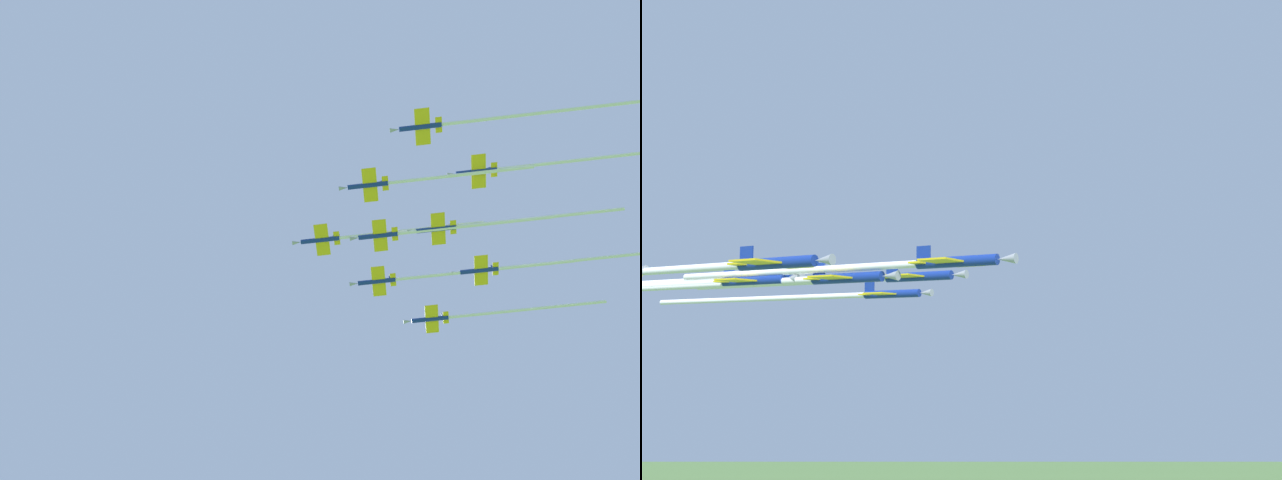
{
  "view_description": "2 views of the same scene",
  "coord_description": "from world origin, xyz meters",
  "views": [
    {
      "loc": [
        55.3,
        -14.24,
        1.84
      ],
      "look_at": [
        -14.5,
        -4.32,
        152.83
      ],
      "focal_mm": 35.13,
      "sensor_mm": 36.0,
      "label": 1
    },
    {
      "loc": [
        -102.33,
        -27.93,
        143.6
      ],
      "look_at": [
        -7.74,
        -3.17,
        156.17
      ],
      "focal_mm": 45.63,
      "sensor_mm": 36.0,
      "label": 2
    }
  ],
  "objects": [
    {
      "name": "jet_port_trail",
      "position": [
        -2.9,
        39.33,
        151.83
      ],
      "size": [
        17.65,
        54.42,
        2.69
      ],
      "rotation": [
        0.0,
        0.0,
        2.88
      ],
      "color": "navy"
    },
    {
      "name": "jet_tail_end",
      "position": [
        -13.49,
        53.87,
        152.31
      ],
      "size": [
        17.75,
        54.79,
        2.69
      ],
      "rotation": [
        0.0,
        0.0,
        2.88
      ],
      "color": "navy"
    },
    {
      "name": "jet_lead",
      "position": [
        -11.35,
        7.52,
        152.83
      ],
      "size": [
        16.31,
        49.38,
        2.69
      ],
      "rotation": [
        0.0,
        0.0,
        2.88
      ],
      "color": "navy"
    },
    {
      "name": "jet_starboard_inner",
      "position": [
        -20.16,
        28.77,
        152.15
      ],
      "size": [
        18.91,
        59.16,
        2.69
      ],
      "rotation": [
        0.0,
        0.0,
        2.88
      ],
      "color": "navy"
    },
    {
      "name": "jet_starboard_trail",
      "position": [
        14.35,
        49.86,
        153.81
      ],
      "size": [
        19.69,
        62.09,
        2.69
      ],
      "rotation": [
        0.0,
        0.0,
        2.88
      ],
      "color": "navy"
    },
    {
      "name": "jet_center_rear",
      "position": [
        -30.56,
        43.97,
        152.27
      ],
      "size": [
        17.75,
        54.8,
        2.69
      ],
      "rotation": [
        0.0,
        0.0,
        2.88
      ],
      "color": "navy"
    },
    {
      "name": "jet_port_outer",
      "position": [
        -7.11,
        23.49,
        151.6
      ],
      "size": [
        17.02,
        52.05,
        2.69
      ],
      "rotation": [
        0.0,
        0.0,
        2.88
      ],
      "color": "navy"
    },
    {
      "name": "jet_port_inner",
      "position": [
        5.59,
        16.92,
        152.74
      ],
      "size": [
        15.98,
        48.14,
        2.69
      ],
      "rotation": [
        0.0,
        0.0,
        2.88
      ],
      "color": "navy"
    },
    {
      "name": "jet_starboard_outer",
      "position": [
        23.88,
        31.38,
        151.53
      ],
      "size": [
        18.84,
        58.88,
        2.69
      ],
      "rotation": [
        0.0,
        0.0,
        2.88
      ],
      "color": "navy"
    }
  ]
}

